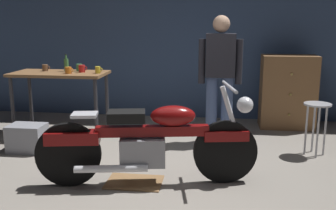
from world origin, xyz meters
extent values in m
plane|color=gray|center=(0.00, 0.00, 0.00)|extent=(12.00, 12.00, 0.00)
cube|color=#384C70|center=(0.00, 2.80, 1.55)|extent=(8.00, 0.12, 3.10)
cube|color=brown|center=(-1.67, 1.49, 0.88)|extent=(1.30, 0.64, 0.04)
cylinder|color=#2D2D33|center=(-2.26, 1.23, 0.43)|extent=(0.05, 0.05, 0.86)
cylinder|color=#2D2D33|center=(-1.08, 1.23, 0.43)|extent=(0.05, 0.05, 0.86)
cylinder|color=#2D2D33|center=(-2.26, 1.75, 0.43)|extent=(0.05, 0.05, 0.86)
cylinder|color=#2D2D33|center=(-1.08, 1.75, 0.43)|extent=(0.05, 0.05, 0.86)
cylinder|color=black|center=(0.61, 0.10, 0.32)|extent=(0.64, 0.18, 0.64)
cylinder|color=black|center=(-0.91, -0.18, 0.32)|extent=(0.64, 0.18, 0.64)
cube|color=maroon|center=(0.61, 0.10, 0.50)|extent=(0.46, 0.22, 0.10)
cube|color=maroon|center=(-0.87, -0.17, 0.50)|extent=(0.54, 0.27, 0.12)
cube|color=gray|center=(-0.20, -0.05, 0.34)|extent=(0.48, 0.32, 0.28)
cube|color=maroon|center=(-0.10, -0.03, 0.55)|extent=(1.10, 0.30, 0.10)
ellipsoid|color=maroon|center=(0.09, 0.00, 0.70)|extent=(0.47, 0.30, 0.20)
cube|color=black|center=(-0.35, -0.08, 0.70)|extent=(0.40, 0.30, 0.10)
cube|color=silver|center=(-0.74, -0.15, 0.72)|extent=(0.27, 0.24, 0.03)
cylinder|color=silver|center=(0.67, 0.11, 0.65)|extent=(0.27, 0.10, 0.68)
cylinder|color=silver|center=(0.63, 0.10, 0.98)|extent=(0.14, 0.60, 0.03)
sphere|color=silver|center=(0.79, 0.13, 0.80)|extent=(0.16, 0.16, 0.16)
cylinder|color=silver|center=(-0.47, -0.24, 0.22)|extent=(0.70, 0.20, 0.07)
cylinder|color=#4A5E8B|center=(0.64, 1.46, 0.44)|extent=(0.15, 0.15, 0.88)
cylinder|color=#4A5E8B|center=(0.44, 1.46, 0.44)|extent=(0.15, 0.15, 0.88)
cube|color=#26262D|center=(0.54, 1.46, 1.16)|extent=(0.38, 0.22, 0.56)
cylinder|color=#26262D|center=(0.78, 1.46, 1.08)|extent=(0.09, 0.09, 0.58)
cylinder|color=#26262D|center=(0.30, 1.46, 1.08)|extent=(0.09, 0.09, 0.58)
sphere|color=tan|center=(0.54, 1.46, 1.56)|extent=(0.22, 0.22, 0.22)
cylinder|color=#B2B2B7|center=(1.70, 1.06, 0.63)|extent=(0.32, 0.32, 0.02)
cylinder|color=#B2B2B7|center=(1.81, 1.06, 0.31)|extent=(0.02, 0.02, 0.62)
cylinder|color=#B2B2B7|center=(1.70, 1.17, 0.31)|extent=(0.02, 0.02, 0.62)
cylinder|color=#B2B2B7|center=(1.59, 1.06, 0.31)|extent=(0.02, 0.02, 0.62)
cylinder|color=#B2B2B7|center=(1.70, 0.95, 0.31)|extent=(0.02, 0.02, 0.62)
cube|color=brown|center=(1.57, 2.30, 0.55)|extent=(0.80, 0.44, 1.10)
sphere|color=tan|center=(1.57, 2.07, 0.85)|extent=(0.04, 0.04, 0.04)
sphere|color=tan|center=(1.57, 2.07, 0.55)|extent=(0.04, 0.04, 0.04)
sphere|color=tan|center=(1.57, 2.07, 0.25)|extent=(0.04, 0.04, 0.04)
cube|color=olive|center=(-0.29, -0.04, 0.01)|extent=(0.56, 0.40, 0.01)
cube|color=gray|center=(-1.82, 0.74, 0.17)|extent=(0.44, 0.32, 0.34)
cylinder|color=orange|center=(-1.49, 1.37, 0.94)|extent=(0.09, 0.09, 0.09)
torus|color=orange|center=(-1.45, 1.37, 0.95)|extent=(0.05, 0.01, 0.05)
cylinder|color=red|center=(-1.36, 1.52, 0.95)|extent=(0.09, 0.09, 0.10)
torus|color=red|center=(-1.31, 1.52, 0.96)|extent=(0.06, 0.01, 0.06)
cylinder|color=#3D7F4C|center=(-1.44, 1.65, 0.95)|extent=(0.08, 0.08, 0.10)
torus|color=#3D7F4C|center=(-1.39, 1.65, 0.95)|extent=(0.06, 0.01, 0.06)
cylinder|color=brown|center=(-1.92, 1.59, 0.95)|extent=(0.08, 0.08, 0.09)
torus|color=brown|center=(-1.88, 1.59, 0.95)|extent=(0.05, 0.01, 0.05)
cylinder|color=yellow|center=(-1.10, 1.44, 0.95)|extent=(0.07, 0.07, 0.09)
torus|color=yellow|center=(-1.06, 1.44, 0.95)|extent=(0.05, 0.01, 0.05)
cylinder|color=#4C8C4C|center=(-1.61, 1.60, 0.99)|extent=(0.06, 0.06, 0.18)
cylinder|color=#4C8C4C|center=(-1.61, 1.60, 1.10)|extent=(0.03, 0.03, 0.05)
cylinder|color=black|center=(-1.61, 1.60, 1.14)|extent=(0.03, 0.03, 0.01)
camera|label=1|loc=(0.52, -3.62, 1.61)|focal=41.40mm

